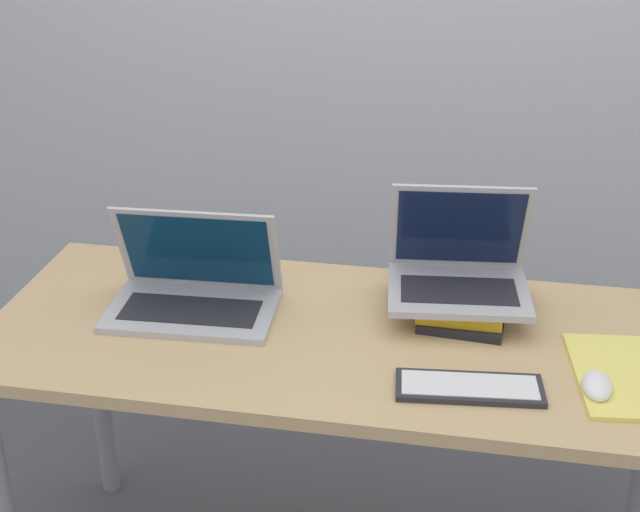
{
  "coord_description": "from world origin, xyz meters",
  "views": [
    {
      "loc": [
        0.25,
        -1.32,
        1.76
      ],
      "look_at": [
        -0.06,
        0.32,
        0.94
      ],
      "focal_mm": 50.0,
      "sensor_mm": 36.0,
      "label": 1
    }
  ],
  "objects_px": {
    "mouse": "(597,386)",
    "notepad": "(635,376)",
    "wireless_keyboard": "(469,387)",
    "laptop_on_books": "(459,269)",
    "book_stack": "(462,304)",
    "laptop_left": "(194,290)"
  },
  "relations": [
    {
      "from": "book_stack",
      "to": "mouse",
      "type": "height_order",
      "value": "book_stack"
    },
    {
      "from": "laptop_left",
      "to": "mouse",
      "type": "height_order",
      "value": "laptop_left"
    },
    {
      "from": "laptop_left",
      "to": "laptop_on_books",
      "type": "height_order",
      "value": "laptop_on_books"
    },
    {
      "from": "laptop_left",
      "to": "notepad",
      "type": "distance_m",
      "value": 0.96
    },
    {
      "from": "book_stack",
      "to": "laptop_left",
      "type": "bearing_deg",
      "value": -171.83
    },
    {
      "from": "laptop_on_books",
      "to": "mouse",
      "type": "height_order",
      "value": "laptop_on_books"
    },
    {
      "from": "book_stack",
      "to": "wireless_keyboard",
      "type": "distance_m",
      "value": 0.3
    },
    {
      "from": "laptop_left",
      "to": "wireless_keyboard",
      "type": "distance_m",
      "value": 0.66
    },
    {
      "from": "mouse",
      "to": "notepad",
      "type": "xyz_separation_m",
      "value": [
        0.08,
        0.07,
        -0.01
      ]
    },
    {
      "from": "laptop_on_books",
      "to": "wireless_keyboard",
      "type": "relative_size",
      "value": 1.13
    },
    {
      "from": "laptop_left",
      "to": "mouse",
      "type": "bearing_deg",
      "value": -11.85
    },
    {
      "from": "book_stack",
      "to": "mouse",
      "type": "distance_m",
      "value": 0.38
    },
    {
      "from": "book_stack",
      "to": "mouse",
      "type": "bearing_deg",
      "value": -44.87
    },
    {
      "from": "notepad",
      "to": "laptop_left",
      "type": "bearing_deg",
      "value": 173.11
    },
    {
      "from": "wireless_keyboard",
      "to": "notepad",
      "type": "distance_m",
      "value": 0.34
    },
    {
      "from": "laptop_left",
      "to": "notepad",
      "type": "relative_size",
      "value": 1.19
    },
    {
      "from": "laptop_on_books",
      "to": "wireless_keyboard",
      "type": "xyz_separation_m",
      "value": [
        0.04,
        -0.33,
        -0.09
      ]
    },
    {
      "from": "wireless_keyboard",
      "to": "notepad",
      "type": "relative_size",
      "value": 0.91
    },
    {
      "from": "book_stack",
      "to": "notepad",
      "type": "height_order",
      "value": "book_stack"
    },
    {
      "from": "mouse",
      "to": "notepad",
      "type": "distance_m",
      "value": 0.11
    },
    {
      "from": "mouse",
      "to": "laptop_left",
      "type": "bearing_deg",
      "value": 168.15
    },
    {
      "from": "wireless_keyboard",
      "to": "mouse",
      "type": "distance_m",
      "value": 0.24
    }
  ]
}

